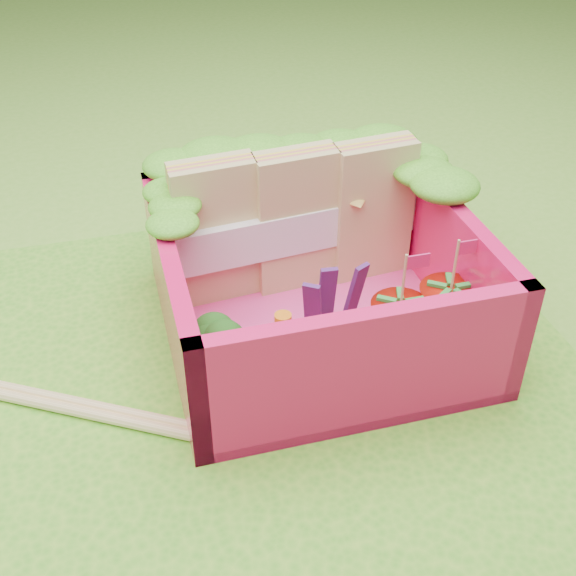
% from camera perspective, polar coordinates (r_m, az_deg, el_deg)
% --- Properties ---
extents(ground, '(14.00, 14.00, 0.00)m').
position_cam_1_polar(ground, '(3.05, -1.09, -7.18)').
color(ground, '#6DB232').
rests_on(ground, ground).
extents(placemat, '(2.60, 2.60, 0.03)m').
position_cam_1_polar(placemat, '(3.04, -1.10, -6.97)').
color(placemat, '#51AA26').
rests_on(placemat, ground).
extents(bento_floor, '(1.30, 1.30, 0.05)m').
position_cam_1_polar(bento_floor, '(3.25, 2.14, -2.88)').
color(bento_floor, '#F43E94').
rests_on(bento_floor, placemat).
extents(bento_box, '(1.30, 1.30, 0.55)m').
position_cam_1_polar(bento_box, '(3.10, 2.24, 0.73)').
color(bento_box, '#EA1357').
rests_on(bento_box, placemat).
extents(lettuce_ruffle, '(1.43, 0.76, 0.11)m').
position_cam_1_polar(lettuce_ruffle, '(3.29, 0.11, 9.72)').
color(lettuce_ruffle, '#368818').
rests_on(lettuce_ruffle, bento_box).
extents(sandwich_stack, '(1.22, 0.29, 0.67)m').
position_cam_1_polar(sandwich_stack, '(3.31, 0.68, 5.33)').
color(sandwich_stack, tan).
rests_on(sandwich_stack, bento_floor).
extents(broccoli, '(0.32, 0.32, 0.27)m').
position_cam_1_polar(broccoli, '(2.78, -4.81, -4.97)').
color(broccoli, '#618F45').
rests_on(broccoli, bento_floor).
extents(carrot_sticks, '(0.16, 0.14, 0.28)m').
position_cam_1_polar(carrot_sticks, '(2.87, -0.97, -5.01)').
color(carrot_sticks, orange).
rests_on(carrot_sticks, bento_floor).
extents(purple_wedges, '(0.27, 0.13, 0.38)m').
position_cam_1_polar(purple_wedges, '(3.00, 3.42, -1.38)').
color(purple_wedges, '#4D1A5C').
rests_on(purple_wedges, bento_floor).
extents(strawberry_left, '(0.25, 0.25, 0.49)m').
position_cam_1_polar(strawberry_left, '(3.02, 8.72, -3.06)').
color(strawberry_left, red).
rests_on(strawberry_left, bento_floor).
extents(strawberry_right, '(0.26, 0.26, 0.50)m').
position_cam_1_polar(strawberry_right, '(3.12, 12.47, -1.98)').
color(strawberry_right, red).
rests_on(strawberry_right, bento_floor).
extents(snap_peas, '(0.88, 0.49, 0.05)m').
position_cam_1_polar(snap_peas, '(3.12, 8.26, -3.90)').
color(snap_peas, green).
rests_on(snap_peas, bento_floor).
extents(chopsticks, '(1.81, 1.09, 0.05)m').
position_cam_1_polar(chopsticks, '(3.13, -21.26, -7.66)').
color(chopsticks, '#D4B974').
rests_on(chopsticks, placemat).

